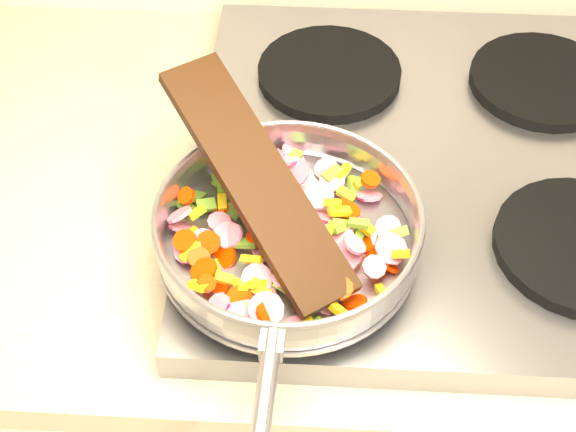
{
  "coord_description": "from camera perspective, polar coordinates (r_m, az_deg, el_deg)",
  "views": [
    {
      "loc": [
        -0.85,
        0.96,
        1.62
      ],
      "look_at": [
        -0.88,
        1.5,
        1.0
      ],
      "focal_mm": 50.0,
      "sensor_mm": 36.0,
      "label": 1
    }
  ],
  "objects": [
    {
      "name": "grate_bl",
      "position": [
        1.08,
        2.96,
        10.14
      ],
      "size": [
        0.19,
        0.19,
        0.02
      ],
      "primitive_type": "cylinder",
      "color": "black",
      "rests_on": "cooktop"
    },
    {
      "name": "grate_br",
      "position": [
        1.12,
        17.65,
        9.17
      ],
      "size": [
        0.19,
        0.19,
        0.02
      ],
      "primitive_type": "cylinder",
      "color": "black",
      "rests_on": "cooktop"
    },
    {
      "name": "cooktop",
      "position": [
        1.0,
        10.72,
        3.46
      ],
      "size": [
        0.6,
        0.6,
        0.04
      ],
      "primitive_type": "cube",
      "color": "#939399",
      "rests_on": "counter_top"
    },
    {
      "name": "saute_pan",
      "position": [
        0.83,
        -0.02,
        -0.95
      ],
      "size": [
        0.32,
        0.49,
        0.06
      ],
      "rotation": [
        0.0,
        0.0,
        -0.04
      ],
      "color": "#9E9EA5",
      "rests_on": "grate_fl"
    },
    {
      "name": "vegetable_heap",
      "position": [
        0.84,
        -0.27,
        -1.3
      ],
      "size": [
        0.26,
        0.27,
        0.05
      ],
      "color": "#FF2E00",
      "rests_on": "saute_pan"
    },
    {
      "name": "wooden_spatula",
      "position": [
        0.82,
        -2.28,
        2.68
      ],
      "size": [
        0.22,
        0.28,
        0.11
      ],
      "primitive_type": "cube",
      "rotation": [
        0.0,
        -0.33,
        2.19
      ],
      "color": "black",
      "rests_on": "saute_pan"
    },
    {
      "name": "grate_fl",
      "position": [
        0.88,
        2.52,
        -1.3
      ],
      "size": [
        0.19,
        0.19,
        0.02
      ],
      "primitive_type": "cylinder",
      "color": "black",
      "rests_on": "cooktop"
    }
  ]
}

